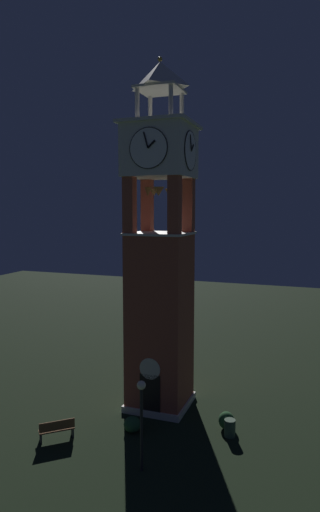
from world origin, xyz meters
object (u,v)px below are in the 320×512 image
park_bench (57,429)px  lamp_post (141,409)px  clock_tower (160,267)px  trash_bin (230,428)px

park_bench → lamp_post: (4.57, -0.85, 2.14)m
clock_tower → park_bench: clock_tower is taller
trash_bin → lamp_post: bearing=-126.1°
clock_tower → trash_bin: clock_tower is taller
lamp_post → trash_bin: bearing=53.9°
park_bench → lamp_post: size_ratio=0.39×
trash_bin → clock_tower: bearing=155.6°
park_bench → trash_bin: size_ratio=1.86×
lamp_post → trash_bin: size_ratio=4.71×
lamp_post → park_bench: bearing=169.5°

